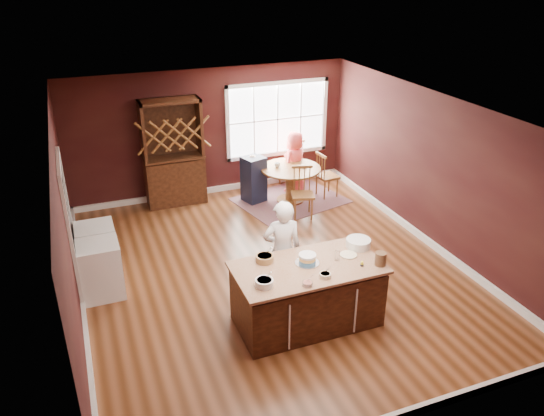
{
  "coord_description": "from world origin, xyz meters",
  "views": [
    {
      "loc": [
        -2.7,
        -7.02,
        4.71
      ],
      "look_at": [
        0.09,
        0.16,
        1.05
      ],
      "focal_mm": 35.0,
      "sensor_mm": 36.0,
      "label": 1
    }
  ],
  "objects": [
    {
      "name": "chair_south",
      "position": [
        1.32,
        1.65,
        0.52
      ],
      "size": [
        0.53,
        0.52,
        1.03
      ],
      "primitive_type": null,
      "rotation": [
        0.0,
        0.0,
        -0.3
      ],
      "color": "brown",
      "rests_on": "ground"
    },
    {
      "name": "seated_woman",
      "position": [
        1.67,
        2.86,
        0.68
      ],
      "size": [
        0.8,
        0.73,
        1.36
      ],
      "primitive_type": "imported",
      "rotation": [
        0.0,
        0.0,
        3.72
      ],
      "color": "#E84A4C",
      "rests_on": "ground"
    },
    {
      "name": "dining_table",
      "position": [
        1.39,
        2.44,
        0.53
      ],
      "size": [
        1.25,
        1.25,
        0.75
      ],
      "color": "brown",
      "rests_on": "ground"
    },
    {
      "name": "toddler",
      "position": [
        0.64,
        2.79,
        0.81
      ],
      "size": [
        0.18,
        0.14,
        0.26
      ],
      "primitive_type": null,
      "color": "#8CA5BF",
      "rests_on": "high_chair"
    },
    {
      "name": "rug",
      "position": [
        1.39,
        2.44,
        0.01
      ],
      "size": [
        2.45,
        2.09,
        0.01
      ],
      "primitive_type": "cube",
      "rotation": [
        0.0,
        0.0,
        0.23
      ],
      "color": "brown",
      "rests_on": "ground"
    },
    {
      "name": "bowl_pink",
      "position": [
        -0.23,
        -1.89,
        0.95
      ],
      "size": [
        0.14,
        0.14,
        0.05
      ],
      "primitive_type": "cylinder",
      "color": "silver",
      "rests_on": "kitchen_island"
    },
    {
      "name": "doorway",
      "position": [
        -2.97,
        0.6,
        1.02
      ],
      "size": [
        0.08,
        1.26,
        2.13
      ],
      "primitive_type": null,
      "color": "white",
      "rests_on": "room_shell"
    },
    {
      "name": "kitchen_island",
      "position": [
        -0.02,
        -1.47,
        0.44
      ],
      "size": [
        2.03,
        1.06,
        0.92
      ],
      "color": "black",
      "rests_on": "ground"
    },
    {
      "name": "hutch",
      "position": [
        -0.88,
        3.22,
        1.1
      ],
      "size": [
        1.2,
        0.5,
        2.21
      ],
      "primitive_type": "cube",
      "color": "black",
      "rests_on": "ground"
    },
    {
      "name": "washer",
      "position": [
        -2.64,
        0.28,
        0.44
      ],
      "size": [
        0.61,
        0.59,
        0.88
      ],
      "primitive_type": "cube",
      "color": "silver",
      "rests_on": "ground"
    },
    {
      "name": "high_chair",
      "position": [
        0.67,
        2.72,
        0.51
      ],
      "size": [
        0.51,
        0.51,
        1.02
      ],
      "primitive_type": null,
      "rotation": [
        0.0,
        0.0,
        0.29
      ],
      "color": "#202447",
      "rests_on": "ground"
    },
    {
      "name": "drinking_glass",
      "position": [
        0.42,
        -1.47,
        0.99
      ],
      "size": [
        0.07,
        0.07,
        0.14
      ],
      "primitive_type": "cylinder",
      "color": "silver",
      "rests_on": "kitchen_island"
    },
    {
      "name": "stoneware_crock",
      "position": [
        0.91,
        -1.79,
        1.01
      ],
      "size": [
        0.15,
        0.15,
        0.19
      ],
      "primitive_type": "cylinder",
      "color": "brown",
      "rests_on": "kitchen_island"
    },
    {
      "name": "chair_east",
      "position": [
        2.22,
        2.38,
        0.5
      ],
      "size": [
        0.45,
        0.47,
        1.0
      ],
      "primitive_type": null,
      "rotation": [
        0.0,
        0.0,
        1.69
      ],
      "color": "brown",
      "rests_on": "ground"
    },
    {
      "name": "chair_north",
      "position": [
        1.75,
        3.27,
        0.54
      ],
      "size": [
        0.57,
        0.56,
        1.08
      ],
      "primitive_type": null,
      "rotation": [
        0.0,
        0.0,
        3.48
      ],
      "color": "brown",
      "rests_on": "ground"
    },
    {
      "name": "dryer",
      "position": [
        -2.64,
        0.92,
        0.43
      ],
      "size": [
        0.6,
        0.58,
        0.87
      ],
      "primitive_type": "cube",
      "color": "white",
      "rests_on": "ground"
    },
    {
      "name": "toy_figurine",
      "position": [
        0.66,
        -1.73,
        0.96
      ],
      "size": [
        0.05,
        0.05,
        0.08
      ],
      "primitive_type": null,
      "color": "yellow",
      "rests_on": "kitchen_island"
    },
    {
      "name": "white_tub",
      "position": [
        0.88,
        -1.25,
        0.98
      ],
      "size": [
        0.35,
        0.35,
        0.12
      ],
      "primitive_type": "cylinder",
      "color": "white",
      "rests_on": "kitchen_island"
    },
    {
      "name": "table_plate",
      "position": [
        1.63,
        2.37,
        0.76
      ],
      "size": [
        0.21,
        0.21,
        0.02
      ],
      "primitive_type": "cylinder",
      "color": "beige",
      "rests_on": "dining_table"
    },
    {
      "name": "room_shell",
      "position": [
        0.0,
        0.0,
        1.35
      ],
      "size": [
        7.0,
        7.0,
        7.0
      ],
      "color": "brown",
      "rests_on": "ground"
    },
    {
      "name": "table_cup",
      "position": [
        1.14,
        2.56,
        0.8
      ],
      "size": [
        0.14,
        0.14,
        0.09
      ],
      "primitive_type": "imported",
      "rotation": [
        0.0,
        0.0,
        -0.22
      ],
      "color": "silver",
      "rests_on": "dining_table"
    },
    {
      "name": "window",
      "position": [
        1.5,
        3.47,
        1.5
      ],
      "size": [
        2.36,
        0.1,
        1.66
      ],
      "primitive_type": null,
      "color": "white",
      "rests_on": "room_shell"
    },
    {
      "name": "layer_cake",
      "position": [
        0.0,
        -1.39,
        0.99
      ],
      "size": [
        0.34,
        0.34,
        0.14
      ],
      "primitive_type": null,
      "color": "white",
      "rests_on": "kitchen_island"
    },
    {
      "name": "bowl_olive",
      "position": [
        0.07,
        -1.8,
        0.95
      ],
      "size": [
        0.15,
        0.15,
        0.06
      ],
      "primitive_type": "cylinder",
      "color": "beige",
      "rests_on": "kitchen_island"
    },
    {
      "name": "bowl_blue",
      "position": [
        -0.74,
        -1.7,
        0.97
      ],
      "size": [
        0.24,
        0.24,
        0.09
      ],
      "primitive_type": "cylinder",
      "color": "white",
      "rests_on": "kitchen_island"
    },
    {
      "name": "bowl_yellow",
      "position": [
        -0.53,
        -1.14,
        0.97
      ],
      "size": [
        0.25,
        0.25,
        0.09
      ],
      "primitive_type": "cylinder",
      "color": "tan",
      "rests_on": "kitchen_island"
    },
    {
      "name": "baker",
      "position": [
        -0.11,
        -0.76,
        0.8
      ],
      "size": [
        0.64,
        0.48,
        1.6
      ],
      "primitive_type": "imported",
      "rotation": [
        0.0,
        0.0,
        2.97
      ],
      "color": "silver",
      "rests_on": "ground"
    },
    {
      "name": "dinner_plate",
      "position": [
        0.63,
        -1.41,
        0.93
      ],
      "size": [
        0.24,
        0.24,
        0.02
      ],
      "primitive_type": "cylinder",
      "color": "#F9EBA6",
      "rests_on": "kitchen_island"
    }
  ]
}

